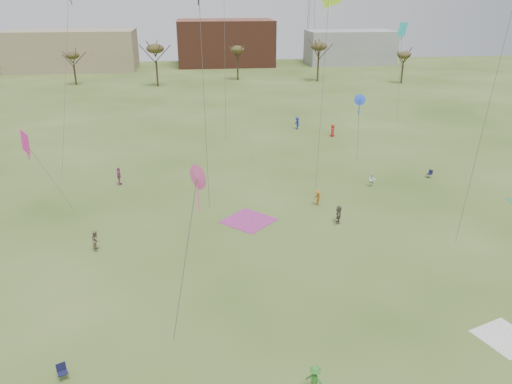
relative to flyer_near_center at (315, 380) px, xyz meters
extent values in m
plane|color=#364F18|center=(-1.26, 2.09, -0.81)|extent=(260.00, 260.00, 0.00)
imported|color=#327C29|center=(0.00, 0.00, 0.00)|extent=(1.19, 1.13, 1.62)
imported|color=#7E6650|center=(-13.75, 16.94, 0.01)|extent=(0.68, 0.84, 1.64)
imported|color=brown|center=(6.77, 19.25, 0.03)|extent=(0.88, 1.63, 1.68)
imported|color=#AF6920|center=(5.88, 23.36, -0.05)|extent=(0.95, 1.13, 1.51)
imported|color=#A74580|center=(-13.81, 31.26, 0.16)|extent=(0.51, 1.15, 1.94)
imported|color=white|center=(12.73, 27.32, -0.03)|extent=(0.91, 0.81, 1.56)
imported|color=red|center=(13.79, 46.72, 0.07)|extent=(0.83, 1.00, 1.76)
imported|color=#22259B|center=(9.59, 51.34, 0.11)|extent=(0.97, 1.33, 1.85)
cube|color=white|center=(12.33, 2.73, -0.81)|extent=(3.70, 3.70, 0.03)
cube|color=#A93486|center=(-1.13, 20.68, -0.81)|extent=(5.51, 5.51, 0.03)
cube|color=#131536|center=(-13.07, 2.56, -0.39)|extent=(0.67, 0.67, 0.04)
cube|color=#131536|center=(-13.17, 2.77, -0.16)|extent=(0.51, 0.34, 0.44)
cube|color=#15193A|center=(19.98, 29.15, -0.39)|extent=(0.67, 0.67, 0.04)
cube|color=#15193A|center=(20.19, 29.26, -0.16)|extent=(0.34, 0.51, 0.44)
cube|color=teal|center=(24.52, 51.32, 13.36)|extent=(0.96, 0.96, 1.88)
cube|color=teal|center=(24.52, 51.32, 12.70)|extent=(0.08, 0.08, 1.69)
cylinder|color=#4C4C51|center=(24.65, 50.85, 6.72)|extent=(0.31, 0.97, 13.27)
cube|color=#DE279B|center=(-20.28, 24.32, 6.17)|extent=(1.03, 1.03, 2.02)
cube|color=#DE279B|center=(-20.28, 24.32, 5.47)|extent=(0.08, 0.08, 1.81)
cylinder|color=#4C4C51|center=(-18.53, 23.73, 3.13)|extent=(3.53, 1.22, 6.10)
cylinder|color=#4C4C51|center=(-4.65, 21.50, 9.74)|extent=(0.23, 1.18, 19.30)
cube|color=#C3FB29|center=(7.62, 29.47, 17.43)|extent=(0.08, 0.08, 2.23)
cylinder|color=#4C4C51|center=(6.88, 27.37, 9.20)|extent=(1.52, 4.25, 18.22)
cone|color=#DB4591|center=(-5.48, 4.84, 9.50)|extent=(1.36, 0.10, 1.36)
cube|color=#DB4591|center=(-5.48, 4.84, 8.64)|extent=(0.08, 0.08, 2.23)
cylinder|color=#4C4C51|center=(-6.36, 4.37, 4.80)|extent=(1.81, 1.00, 9.42)
cone|color=blue|center=(12.48, 32.49, 7.39)|extent=(1.22, 0.09, 1.22)
cube|color=blue|center=(12.48, 32.49, 6.61)|extent=(0.08, 0.08, 2.00)
cylinder|color=#4C4C51|center=(12.67, 32.70, 3.74)|extent=(0.43, 0.47, 7.30)
cylinder|color=#4C4C51|center=(-18.77, 34.61, 9.31)|extent=(2.10, 5.58, 18.46)
cylinder|color=#4C4C51|center=(15.94, 13.98, 12.69)|extent=(3.00, 1.95, 25.21)
cylinder|color=#4C4C51|center=(-1.49, 42.69, 13.64)|extent=(0.27, 1.33, 27.10)
cylinder|color=#3A2B1E|center=(-31.26, 94.09, 1.35)|extent=(0.40, 0.40, 4.32)
ellipsoid|color=#473D1E|center=(-31.26, 94.09, 5.53)|extent=(3.02, 3.02, 1.58)
cylinder|color=#3A2B1E|center=(-13.26, 90.09, 1.89)|extent=(0.40, 0.40, 5.40)
ellipsoid|color=#473D1E|center=(-13.26, 90.09, 7.11)|extent=(3.78, 3.78, 1.98)
cylinder|color=#3A2B1E|center=(4.74, 96.09, 1.53)|extent=(0.40, 0.40, 4.68)
ellipsoid|color=#473D1E|center=(4.74, 96.09, 6.05)|extent=(3.28, 3.28, 1.72)
cylinder|color=#3A2B1E|center=(22.74, 92.09, 1.83)|extent=(0.40, 0.40, 5.28)
ellipsoid|color=#473D1E|center=(22.74, 92.09, 6.93)|extent=(3.70, 3.70, 1.94)
cylinder|color=#3A2B1E|center=(40.74, 87.09, 1.29)|extent=(0.40, 0.40, 4.20)
ellipsoid|color=#473D1E|center=(40.74, 87.09, 5.35)|extent=(2.94, 2.94, 1.54)
cube|color=#937F60|center=(-36.26, 117.09, 4.19)|extent=(32.00, 14.00, 10.00)
cube|color=brown|center=(3.74, 122.09, 5.19)|extent=(26.00, 16.00, 12.00)
cube|color=gray|center=(38.74, 120.09, 3.69)|extent=(24.00, 12.00, 9.00)
camera|label=1|loc=(-5.40, -18.93, 18.37)|focal=34.35mm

